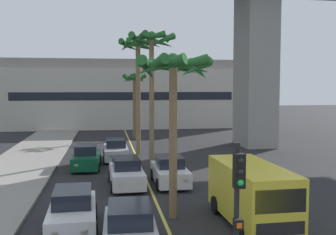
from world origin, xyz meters
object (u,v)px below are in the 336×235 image
Objects in this scene: car_queue_third at (126,173)px; delivery_van at (251,192)px; palm_tree_mid_median at (138,59)px; palm_tree_farthest_median at (173,79)px; car_queue_sixth at (73,212)px; car_queue_fourth at (170,171)px; car_queue_fifth at (116,150)px; palm_tree_near_median at (151,55)px; car_queue_front at (130,231)px; car_queue_second at (86,158)px; palm_tree_far_median at (134,87)px; traffic_light_median_near at (238,210)px.

delivery_van is (4.54, -6.93, 0.57)m from car_queue_third.
palm_tree_farthest_median is (0.16, -16.28, -1.90)m from palm_tree_mid_median.
palm_tree_farthest_median reaches higher than car_queue_sixth.
car_queue_fourth is at bearing 82.39° from palm_tree_farthest_median.
car_queue_fifth is 7.91m from palm_tree_near_median.
car_queue_front is 17.01m from car_queue_fifth.
car_queue_third is at bearing -176.56° from car_queue_fourth.
palm_tree_far_median is (4.27, 15.29, 4.69)m from car_queue_second.
car_queue_front is 1.00× the size of car_queue_third.
car_queue_second is at bearing 102.64° from traffic_light_median_near.
delivery_van reaches higher than car_queue_sixth.
palm_tree_far_median is 26.18m from palm_tree_farthest_median.
delivery_van reaches higher than car_queue_fourth.
palm_tree_mid_median is (-0.93, 10.49, 6.93)m from car_queue_fourth.
car_queue_front is at bearing -94.30° from palm_tree_far_median.
palm_tree_far_median is (-0.04, 15.77, -2.11)m from palm_tree_near_median.
car_queue_third is 1.01× the size of car_queue_fifth.
car_queue_second is 0.99× the size of traffic_light_median_near.
traffic_light_median_near is (4.19, -18.68, 1.99)m from car_queue_second.
palm_tree_far_median is at bearing 79.70° from car_queue_fifth.
palm_tree_farthest_median reaches higher than car_queue_front.
car_queue_fifth is (2.01, 2.84, 0.00)m from car_queue_second.
palm_tree_mid_median reaches higher than delivery_van.
palm_tree_near_median is (4.31, -0.48, 6.80)m from car_queue_second.
car_queue_third is at bearing 123.27° from delivery_van.
car_queue_fourth is 8.41m from car_queue_fifth.
car_queue_second is 0.61× the size of palm_tree_farthest_median.
palm_tree_near_median reaches higher than delivery_van.
palm_tree_mid_median is at bearing 99.87° from delivery_van.
palm_tree_farthest_median reaches higher than car_queue_second.
car_queue_second is 1.01× the size of car_queue_fourth.
car_queue_sixth is (-2.02, 2.41, 0.00)m from car_queue_front.
car_queue_third is at bearing 70.22° from car_queue_sixth.
palm_tree_farthest_median is (1.64, -5.64, 5.03)m from car_queue_third.
car_queue_third is 7.74m from palm_tree_farthest_median.
car_queue_second is at bearing -125.25° from car_queue_fifth.
delivery_van is at bearing -23.84° from palm_tree_farthest_median.
car_queue_fifth is 21.73m from traffic_light_median_near.
car_queue_fourth is at bearing -83.90° from palm_tree_near_median.
palm_tree_farthest_median is at bearing -89.45° from palm_tree_mid_median.
palm_tree_near_median is at bearing -6.30° from car_queue_second.
palm_tree_near_median is at bearing 102.64° from delivery_van.
car_queue_fourth is 0.44× the size of palm_tree_mid_median.
delivery_van is at bearing -71.84° from car_queue_fifth.
delivery_van is 7.21m from traffic_light_median_near.
car_queue_sixth is (-1.97, -14.60, 0.00)m from car_queue_fifth.
car_queue_second is 16.55m from palm_tree_far_median.
car_queue_third is (0.33, 8.93, 0.00)m from car_queue_front.
car_queue_front is 0.78× the size of delivery_van.
car_queue_second is at bearing -125.67° from palm_tree_mid_median.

